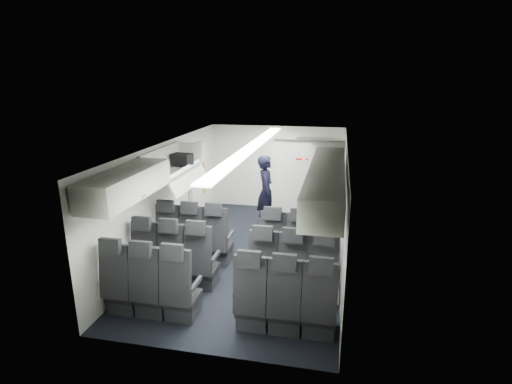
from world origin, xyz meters
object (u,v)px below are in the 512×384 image
at_px(seat_row_rear, 216,297).
at_px(flight_attendant, 266,192).
at_px(seat_row_front, 245,246).
at_px(boarding_door, 198,183).
at_px(carry_on_bag, 182,159).
at_px(galley_unit, 312,177).
at_px(seat_row_mid, 233,268).

relative_size(seat_row_rear, flight_attendant, 1.97).
distance_m(seat_row_front, boarding_door, 2.71).
bearing_deg(carry_on_bag, seat_row_front, -15.86).
distance_m(boarding_door, flight_attendant, 1.66).
xyz_separation_m(galley_unit, boarding_door, (-2.59, -1.17, 0.00)).
xyz_separation_m(galley_unit, carry_on_bag, (-2.34, -2.64, 0.86)).
height_order(seat_row_rear, flight_attendant, flight_attendant).
xyz_separation_m(boarding_door, carry_on_bag, (0.25, -1.47, 0.86)).
xyz_separation_m(boarding_door, flight_attendant, (1.65, -0.09, -0.11)).
relative_size(flight_attendant, carry_on_bag, 4.54).
distance_m(seat_row_front, carry_on_bag, 2.07).
distance_m(seat_row_mid, boarding_door, 3.45).
bearing_deg(seat_row_front, seat_row_mid, -90.00).
relative_size(galley_unit, flight_attendant, 1.13).
relative_size(boarding_door, carry_on_bag, 5.00).
height_order(seat_row_mid, carry_on_bag, carry_on_bag).
relative_size(seat_row_front, seat_row_rear, 1.00).
bearing_deg(carry_on_bag, boarding_door, 107.65).
height_order(galley_unit, carry_on_bag, carry_on_bag).
xyz_separation_m(seat_row_front, galley_unit, (0.95, 3.25, 0.55)).
height_order(seat_row_rear, galley_unit, galley_unit).
distance_m(seat_row_rear, carry_on_bag, 3.12).
distance_m(galley_unit, carry_on_bag, 3.63).
bearing_deg(seat_row_front, carry_on_bag, 156.13).
relative_size(seat_row_rear, carry_on_bag, 8.96).
bearing_deg(flight_attendant, seat_row_mid, 170.92).
height_order(seat_row_front, boarding_door, boarding_door).
bearing_deg(seat_row_rear, carry_on_bag, 119.91).
bearing_deg(carry_on_bag, seat_row_rear, -52.08).
bearing_deg(carry_on_bag, seat_row_mid, -39.47).
bearing_deg(galley_unit, boarding_door, -155.72).
bearing_deg(seat_row_mid, boarding_door, 118.77).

